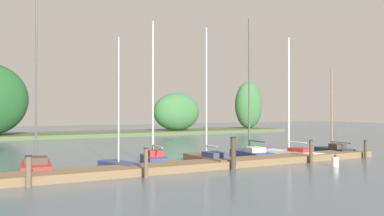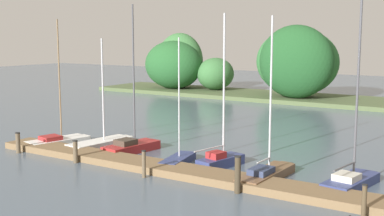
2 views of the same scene
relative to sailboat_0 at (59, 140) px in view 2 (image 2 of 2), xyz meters
name	(u,v)px [view 2 (image 2 of 2)]	position (x,y,z in m)	size (l,w,h in m)	color
dock_pier	(203,175)	(11.05, -1.52, -0.13)	(25.80, 1.80, 0.35)	brown
far_shore	(299,71)	(4.59, 27.51, 2.68)	(60.21, 8.00, 7.54)	#4C5B38
sailboat_0	(59,140)	(0.00, 0.00, 0.00)	(2.17, 4.02, 7.43)	white
sailboat_1	(103,142)	(2.59, 1.00, -0.03)	(1.85, 4.45, 6.32)	white
sailboat_2	(133,145)	(4.92, 0.92, 0.09)	(1.75, 3.74, 8.17)	maroon
sailboat_3	(179,158)	(8.60, 0.11, -0.02)	(1.47, 3.16, 6.39)	navy
sailboat_4	(222,157)	(10.72, 0.81, 0.17)	(1.49, 3.38, 7.56)	navy
sailboat_5	(267,172)	(13.57, -0.04, 0.03)	(1.23, 4.37, 7.35)	brown
sailboat_6	(352,178)	(17.13, 0.84, 0.11)	(1.75, 3.75, 8.41)	navy
mooring_piling_0	(18,143)	(-0.25, -2.76, 0.28)	(0.28, 0.28, 1.16)	brown
mooring_piling_1	(75,152)	(4.06, -2.62, 0.29)	(0.27, 0.27, 1.18)	brown
mooring_piling_2	(144,164)	(8.68, -2.85, 0.34)	(0.21, 0.21, 1.28)	brown
mooring_piling_3	(238,175)	(13.38, -2.59, 0.49)	(0.29, 0.29, 1.58)	#3D3323
mooring_piling_4	(364,201)	(18.51, -2.67, 0.32)	(0.20, 0.20, 1.24)	#4C3D28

